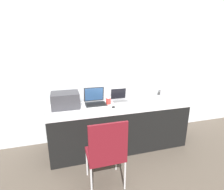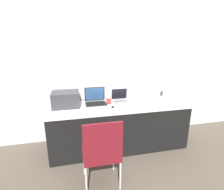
{
  "view_description": "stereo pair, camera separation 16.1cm",
  "coord_description": "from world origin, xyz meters",
  "px_view_note": "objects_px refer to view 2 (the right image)",
  "views": [
    {
      "loc": [
        -0.88,
        -2.28,
        1.78
      ],
      "look_at": [
        -0.11,
        0.38,
        0.95
      ],
      "focal_mm": 28.0,
      "sensor_mm": 36.0,
      "label": 1
    },
    {
      "loc": [
        -0.72,
        -2.32,
        1.78
      ],
      "look_at": [
        -0.11,
        0.38,
        0.95
      ],
      "focal_mm": 28.0,
      "sensor_mm": 36.0,
      "label": 2
    }
  ],
  "objects_px": {
    "coffee_cup": "(109,101)",
    "metal_pitcher": "(165,92)",
    "mouse": "(113,107)",
    "chair": "(102,150)",
    "printer": "(66,99)",
    "external_keyboard": "(98,109)",
    "laptop_right": "(120,99)",
    "laptop_left": "(96,100)"
  },
  "relations": [
    {
      "from": "coffee_cup",
      "to": "mouse",
      "type": "distance_m",
      "value": 0.21
    },
    {
      "from": "laptop_right",
      "to": "external_keyboard",
      "type": "height_order",
      "value": "laptop_right"
    },
    {
      "from": "laptop_right",
      "to": "external_keyboard",
      "type": "bearing_deg",
      "value": -147.22
    },
    {
      "from": "external_keyboard",
      "to": "chair",
      "type": "relative_size",
      "value": 0.4
    },
    {
      "from": "external_keyboard",
      "to": "metal_pitcher",
      "type": "bearing_deg",
      "value": 14.79
    },
    {
      "from": "laptop_right",
      "to": "chair",
      "type": "xyz_separation_m",
      "value": [
        -0.52,
        -1.05,
        -0.29
      ]
    },
    {
      "from": "mouse",
      "to": "chair",
      "type": "distance_m",
      "value": 0.87
    },
    {
      "from": "printer",
      "to": "coffee_cup",
      "type": "xyz_separation_m",
      "value": [
        0.71,
        -0.03,
        -0.08
      ]
    },
    {
      "from": "external_keyboard",
      "to": "coffee_cup",
      "type": "height_order",
      "value": "coffee_cup"
    },
    {
      "from": "mouse",
      "to": "external_keyboard",
      "type": "bearing_deg",
      "value": -179.38
    },
    {
      "from": "printer",
      "to": "laptop_left",
      "type": "bearing_deg",
      "value": 4.78
    },
    {
      "from": "metal_pitcher",
      "to": "mouse",
      "type": "bearing_deg",
      "value": -162.25
    },
    {
      "from": "printer",
      "to": "chair",
      "type": "xyz_separation_m",
      "value": [
        0.42,
        -1.0,
        -0.37
      ]
    },
    {
      "from": "printer",
      "to": "coffee_cup",
      "type": "bearing_deg",
      "value": -2.34
    },
    {
      "from": "mouse",
      "to": "metal_pitcher",
      "type": "distance_m",
      "value": 1.19
    },
    {
      "from": "external_keyboard",
      "to": "chair",
      "type": "bearing_deg",
      "value": -94.93
    },
    {
      "from": "mouse",
      "to": "metal_pitcher",
      "type": "bearing_deg",
      "value": 17.75
    },
    {
      "from": "external_keyboard",
      "to": "metal_pitcher",
      "type": "relative_size",
      "value": 1.57
    },
    {
      "from": "external_keyboard",
      "to": "laptop_right",
      "type": "bearing_deg",
      "value": 32.78
    },
    {
      "from": "coffee_cup",
      "to": "mouse",
      "type": "bearing_deg",
      "value": -82.24
    },
    {
      "from": "coffee_cup",
      "to": "printer",
      "type": "bearing_deg",
      "value": 177.66
    },
    {
      "from": "laptop_right",
      "to": "chair",
      "type": "distance_m",
      "value": 1.21
    },
    {
      "from": "coffee_cup",
      "to": "metal_pitcher",
      "type": "distance_m",
      "value": 1.16
    },
    {
      "from": "coffee_cup",
      "to": "metal_pitcher",
      "type": "bearing_deg",
      "value": 7.59
    },
    {
      "from": "external_keyboard",
      "to": "laptop_left",
      "type": "bearing_deg",
      "value": 89.18
    },
    {
      "from": "laptop_left",
      "to": "laptop_right",
      "type": "relative_size",
      "value": 1.14
    },
    {
      "from": "laptop_left",
      "to": "metal_pitcher",
      "type": "bearing_deg",
      "value": 3.48
    },
    {
      "from": "laptop_right",
      "to": "chair",
      "type": "height_order",
      "value": "laptop_right"
    },
    {
      "from": "printer",
      "to": "external_keyboard",
      "type": "height_order",
      "value": "printer"
    },
    {
      "from": "laptop_left",
      "to": "laptop_right",
      "type": "distance_m",
      "value": 0.45
    },
    {
      "from": "coffee_cup",
      "to": "mouse",
      "type": "xyz_separation_m",
      "value": [
        0.03,
        -0.21,
        -0.04
      ]
    },
    {
      "from": "printer",
      "to": "laptop_left",
      "type": "height_order",
      "value": "laptop_left"
    },
    {
      "from": "laptop_left",
      "to": "mouse",
      "type": "distance_m",
      "value": 0.37
    },
    {
      "from": "printer",
      "to": "coffee_cup",
      "type": "distance_m",
      "value": 0.72
    },
    {
      "from": "coffee_cup",
      "to": "chair",
      "type": "distance_m",
      "value": 1.06
    },
    {
      "from": "printer",
      "to": "mouse",
      "type": "relative_size",
      "value": 7.59
    },
    {
      "from": "laptop_right",
      "to": "coffee_cup",
      "type": "relative_size",
      "value": 2.62
    },
    {
      "from": "laptop_right",
      "to": "chair",
      "type": "bearing_deg",
      "value": -116.1
    },
    {
      "from": "mouse",
      "to": "laptop_left",
      "type": "bearing_deg",
      "value": 131.54
    },
    {
      "from": "laptop_right",
      "to": "coffee_cup",
      "type": "bearing_deg",
      "value": -160.56
    },
    {
      "from": "laptop_right",
      "to": "metal_pitcher",
      "type": "xyz_separation_m",
      "value": [
        0.92,
        0.07,
        0.06
      ]
    },
    {
      "from": "external_keyboard",
      "to": "printer",
      "type": "bearing_deg",
      "value": 154.07
    }
  ]
}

